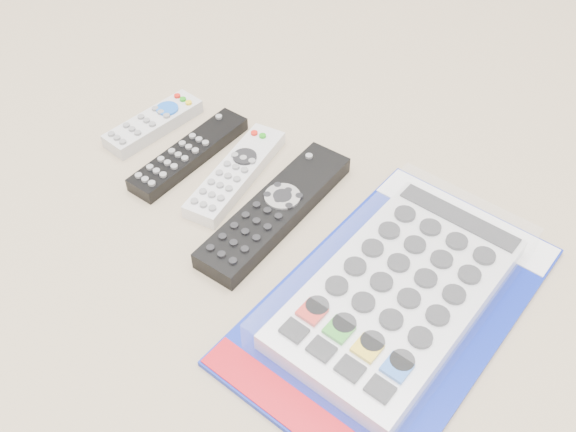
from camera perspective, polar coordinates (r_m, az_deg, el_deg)
The scene contains 5 objects.
remote_small_grey at distance 0.88m, azimuth -11.88°, elevation 8.09°, with size 0.06×0.14×0.02m.
remote_slim_black at distance 0.83m, azimuth -8.79°, elevation 5.52°, with size 0.05×0.18×0.02m.
remote_silver_dvd at distance 0.79m, azimuth -4.65°, elevation 3.84°, with size 0.06×0.18×0.02m.
remote_large_black at distance 0.74m, azimuth -1.11°, elevation 0.53°, with size 0.07×0.23×0.03m.
jumbo_remote_packaged at distance 0.66m, azimuth 9.80°, elevation -6.52°, with size 0.25×0.37×0.05m.
Camera 1 is at (0.31, -0.44, 0.54)m, focal length 40.00 mm.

